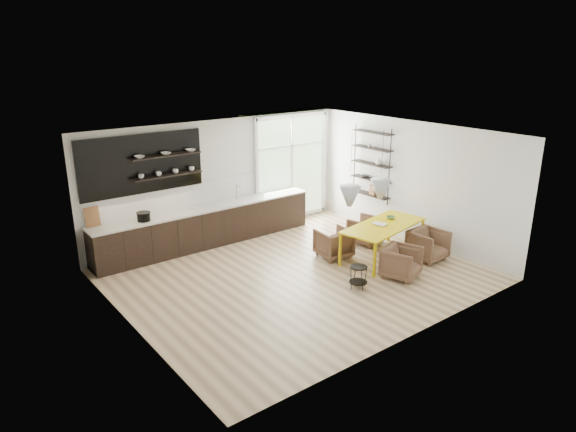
{
  "coord_description": "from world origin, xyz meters",
  "views": [
    {
      "loc": [
        -6.1,
        -7.61,
        4.49
      ],
      "look_at": [
        0.22,
        0.6,
        1.09
      ],
      "focal_mm": 32.0,
      "sensor_mm": 36.0,
      "label": 1
    }
  ],
  "objects_px": {
    "armchair_front_left": "(401,262)",
    "armchair_front_right": "(428,245)",
    "armchair_back_left": "(334,243)",
    "armchair_back_right": "(365,230)",
    "dining_table": "(384,227)",
    "wire_stool": "(359,274)"
  },
  "relations": [
    {
      "from": "armchair_front_left",
      "to": "armchair_front_right",
      "type": "bearing_deg",
      "value": -6.76
    },
    {
      "from": "armchair_back_left",
      "to": "armchair_back_right",
      "type": "bearing_deg",
      "value": -163.8
    },
    {
      "from": "dining_table",
      "to": "armchair_front_left",
      "type": "distance_m",
      "value": 1.13
    },
    {
      "from": "dining_table",
      "to": "armchair_back_right",
      "type": "bearing_deg",
      "value": 56.7
    },
    {
      "from": "dining_table",
      "to": "wire_stool",
      "type": "distance_m",
      "value": 1.76
    },
    {
      "from": "armchair_back_right",
      "to": "wire_stool",
      "type": "bearing_deg",
      "value": 27.33
    },
    {
      "from": "armchair_back_right",
      "to": "armchair_front_right",
      "type": "xyz_separation_m",
      "value": [
        0.36,
        -1.57,
        0.02
      ]
    },
    {
      "from": "dining_table",
      "to": "armchair_front_right",
      "type": "bearing_deg",
      "value": -54.05
    },
    {
      "from": "armchair_front_left",
      "to": "wire_stool",
      "type": "height_order",
      "value": "armchair_front_left"
    },
    {
      "from": "dining_table",
      "to": "armchair_back_right",
      "type": "relative_size",
      "value": 3.23
    },
    {
      "from": "armchair_front_left",
      "to": "wire_stool",
      "type": "xyz_separation_m",
      "value": [
        -1.05,
        0.17,
        -0.03
      ]
    },
    {
      "from": "armchair_back_left",
      "to": "armchair_front_right",
      "type": "relative_size",
      "value": 0.96
    },
    {
      "from": "armchair_front_left",
      "to": "armchair_front_right",
      "type": "xyz_separation_m",
      "value": [
        1.2,
        0.26,
        0.01
      ]
    },
    {
      "from": "armchair_back_right",
      "to": "wire_stool",
      "type": "distance_m",
      "value": 2.52
    },
    {
      "from": "armchair_front_right",
      "to": "wire_stool",
      "type": "distance_m",
      "value": 2.25
    },
    {
      "from": "armchair_back_left",
      "to": "armchair_back_right",
      "type": "relative_size",
      "value": 1.01
    },
    {
      "from": "armchair_front_right",
      "to": "wire_stool",
      "type": "relative_size",
      "value": 1.64
    },
    {
      "from": "dining_table",
      "to": "armchair_back_right",
      "type": "distance_m",
      "value": 1.04
    },
    {
      "from": "armchair_back_right",
      "to": "armchair_front_right",
      "type": "bearing_deg",
      "value": 88.93
    },
    {
      "from": "dining_table",
      "to": "armchair_front_right",
      "type": "height_order",
      "value": "dining_table"
    },
    {
      "from": "dining_table",
      "to": "armchair_back_left",
      "type": "bearing_deg",
      "value": 128.72
    },
    {
      "from": "armchair_back_right",
      "to": "wire_stool",
      "type": "xyz_separation_m",
      "value": [
        -1.89,
        -1.66,
        -0.03
      ]
    }
  ]
}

